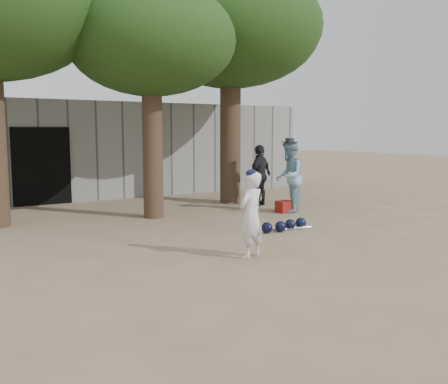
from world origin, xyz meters
TOP-DOWN VIEW (x-y plane):
  - ground at (0.00, 0.00)m, footprint 70.00×70.00m
  - boy_player at (0.34, -0.25)m, footprint 0.61×0.50m
  - spectator_blue at (3.90, 3.08)m, footprint 1.13×1.13m
  - spectator_dark at (3.96, 4.42)m, footprint 1.09×0.77m
  - red_bag at (3.79, 3.10)m, footprint 0.43×0.33m
  - back_building at (-0.00, 10.33)m, footprint 16.00×5.24m
  - helmet_row at (2.25, 1.21)m, footprint 1.19×0.33m
  - bat_pile at (2.27, 1.37)m, footprint 1.12×0.80m
  - tree_row at (0.74, 5.02)m, footprint 11.40×5.80m

SIDE VIEW (x-z plane):
  - ground at x=0.00m, z-range 0.00..0.00m
  - bat_pile at x=2.27m, z-range 0.00..0.06m
  - helmet_row at x=2.25m, z-range 0.00..0.23m
  - red_bag at x=3.79m, z-range 0.00..0.30m
  - boy_player at x=0.34m, z-range 0.00..1.43m
  - spectator_dark at x=3.96m, z-range 0.00..1.71m
  - spectator_blue at x=3.90m, z-range 0.00..1.84m
  - back_building at x=0.00m, z-range 0.00..3.00m
  - tree_row at x=0.74m, z-range 1.34..8.03m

